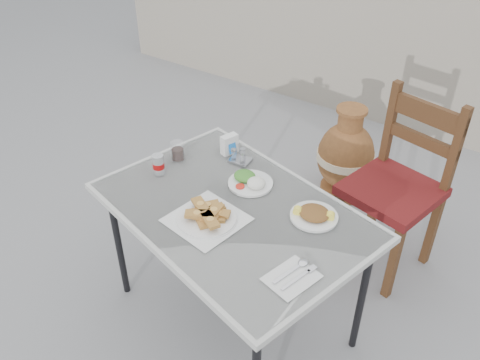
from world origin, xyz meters
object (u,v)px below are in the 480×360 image
Objects in this scene: pide_plate at (206,215)px; napkin_holder at (229,144)px; cafe_table at (232,217)px; chair at (397,185)px; salad_rice_plate at (250,181)px; terracotta_urn at (345,156)px; salad_chopped_plate at (314,214)px; soda_can at (158,164)px; condiment_caddy at (240,157)px; cola_glass at (178,152)px.

napkin_holder is at bearing 114.74° from pide_plate.
chair is at bearing 61.42° from cafe_table.
salad_rice_plate reaches higher than terracotta_urn.
terracotta_urn is at bearing 105.81° from salad_chopped_plate.
soda_can is at bearing 177.70° from cafe_table.
napkin_holder is at bearing 126.90° from cafe_table.
condiment_caddy is at bearing -100.79° from terracotta_urn.
terracotta_urn is at bearing 79.21° from condiment_caddy.
chair is (0.48, 0.88, -0.16)m from cafe_table.
condiment_caddy is 1.09m from terracotta_urn.
cola_glass is at bearing 92.59° from soda_can.
salad_chopped_plate is 2.02× the size of napkin_holder.
napkin_holder is 1.09m from terracotta_urn.
condiment_caddy reaches higher than cafe_table.
soda_can is 0.39m from napkin_holder.
cafe_table is 0.46m from napkin_holder.
napkin_holder reaches higher than terracotta_urn.
terracotta_urn is at bearing 92.66° from napkin_holder.
pide_plate is 0.51× the size of terracotta_urn.
cafe_table is at bearing -105.45° from chair.
napkin_holder reaches higher than cafe_table.
chair is at bearing 62.61° from pide_plate.
pide_plate is at bearing -73.25° from condiment_caddy.
napkin_holder is (0.18, 0.19, 0.01)m from cola_glass.
cola_glass is at bearing -114.79° from napkin_holder.
cafe_table is 2.06× the size of terracotta_urn.
napkin_holder is (-0.23, 0.49, 0.03)m from pide_plate.
salad_rice_plate is at bearing -113.65° from chair.
napkin_holder reaches higher than salad_chopped_plate.
condiment_caddy is 0.17× the size of terracotta_urn.
soda_can is 1.29m from chair.
pide_plate is 1.61× the size of salad_chopped_plate.
soda_can is 0.99× the size of napkin_holder.
soda_can reaches higher than terracotta_urn.
chair is (0.51, 0.68, -0.23)m from salad_rice_plate.
cola_glass is at bearing -150.25° from condiment_caddy.
cafe_table is at bearing -20.34° from cola_glass.
condiment_caddy reaches higher than terracotta_urn.
soda_can is 0.15m from cola_glass.
cafe_table is 13.22× the size of napkin_holder.
soda_can is (-0.42, -0.18, 0.03)m from salad_rice_plate.
pide_plate is 0.32m from salad_rice_plate.
pide_plate is at bearing -36.10° from cola_glass.
salad_chopped_plate is (0.33, 0.15, 0.07)m from cafe_table.
salad_rice_plate is at bearing 87.99° from pide_plate.
cola_glass is at bearing 178.33° from salad_chopped_plate.
salad_rice_plate is 0.42m from cola_glass.
terracotta_urn is at bearing 88.08° from salad_rice_plate.
condiment_caddy is at bearing -2.82° from napkin_holder.
napkin_holder is (-0.60, 0.22, 0.03)m from salad_chopped_plate.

